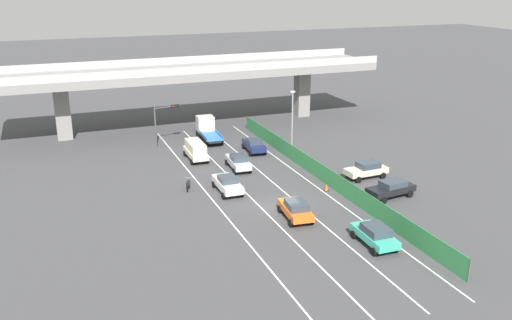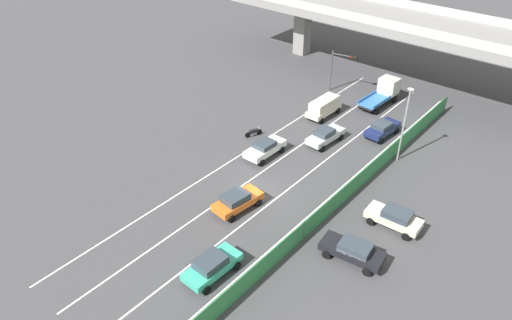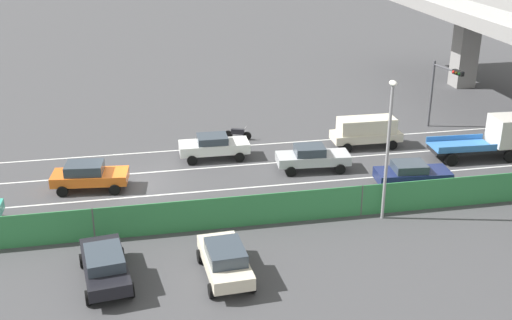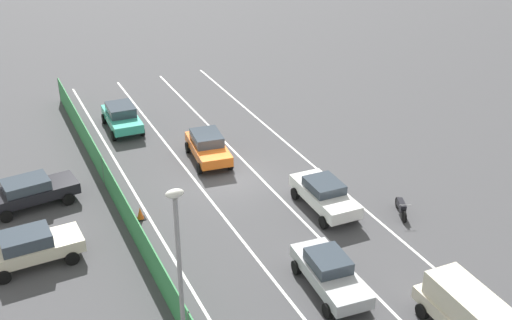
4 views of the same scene
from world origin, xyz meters
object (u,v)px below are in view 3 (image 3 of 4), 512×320
Objects in this scene: flatbed_truck_blue at (492,137)px; traffic_light at (442,83)px; parked_sedan_cream at (225,259)px; parked_sedan_dark at (105,264)px; car_sedan_navy at (412,174)px; car_taxi_orange at (89,175)px; car_van_cream at (366,130)px; street_lamp at (389,138)px; car_sedan_white at (214,146)px; car_sedan_silver at (312,157)px; motorcycle at (238,133)px; traffic_cone at (179,220)px.

traffic_light is at bearing -169.52° from flatbed_truck_blue.
parked_sedan_cream is 0.88× the size of traffic_light.
parked_sedan_dark is (10.21, -24.44, -0.50)m from flatbed_truck_blue.
car_taxi_orange is (-3.48, -18.43, 0.02)m from car_sedan_navy.
street_lamp is at bearing -15.62° from car_van_cream.
car_van_cream reaches higher than car_sedan_white.
car_sedan_silver is at bearing 61.45° from car_sedan_white.
car_van_cream is at bearing 90.83° from car_sedan_white.
car_van_cream is 11.21m from street_lamp.
flatbed_truck_blue is at bearing 67.23° from motorcycle.
street_lamp is (7.03, 1.86, 3.65)m from car_sedan_silver.
car_sedan_white is 10.47m from car_van_cream.
traffic_light is (-5.55, 24.52, 2.65)m from car_taxi_orange.
parked_sedan_cream is at bearing 30.23° from car_taxi_orange.
car_sedan_white is 12.68m from car_sedan_navy.
flatbed_truck_blue reaches higher than car_sedan_white.
car_van_cream reaches higher than motorcycle.
traffic_light reaches higher than car_taxi_orange.
traffic_cone is (8.97, -13.52, -0.86)m from car_van_cream.
car_taxi_orange is at bearing -56.29° from motorcycle.
car_sedan_silver is 2.51× the size of motorcycle.
car_sedan_white is 18.11m from flatbed_truck_blue.
flatbed_truck_blue is 12.66m from street_lamp.
car_sedan_navy is (7.00, 0.21, -0.28)m from car_van_cream.
parked_sedan_cream is at bearing 82.82° from parked_sedan_dark.
traffic_cone is at bearing -23.27° from motorcycle.
car_van_cream is 8.92m from motorcycle.
car_van_cream is (-0.15, 10.47, 0.28)m from car_sedan_white.
car_sedan_silver is (-3.73, -4.94, -0.01)m from car_sedan_navy.
car_sedan_white is 0.98× the size of car_sedan_silver.
flatbed_truck_blue is 3.21× the size of motorcycle.
car_sedan_navy is at bearing 136.93° from street_lamp.
traffic_light reaches higher than car_sedan_navy.
car_sedan_silver reaches higher than car_sedan_navy.
car_van_cream is at bearing -178.31° from car_sedan_navy.
car_sedan_white is at bearing -33.42° from motorcycle.
car_van_cream is 1.02× the size of car_sedan_silver.
street_lamp reaches higher than car_sedan_white.
car_sedan_silver reaches higher than car_sedan_white.
flatbed_truck_blue is at bearing 10.48° from traffic_light.
flatbed_truck_blue is (-3.51, 7.11, 0.50)m from car_sedan_navy.
car_van_cream is 7.04m from traffic_light.
street_lamp is (10.30, -2.88, 3.36)m from car_van_cream.
car_taxi_orange is 6.81× the size of traffic_cone.
parked_sedan_dark is at bearing -27.64° from motorcycle.
car_sedan_silver is (3.12, 5.73, -0.01)m from car_sedan_white.
street_lamp is (13.38, 5.46, 4.06)m from motorcycle.
car_taxi_orange is at bearing -88.97° from car_sedan_silver.
parked_sedan_dark is at bearing -76.59° from street_lamp.
parked_sedan_dark is at bearing -97.18° from parked_sedan_cream.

